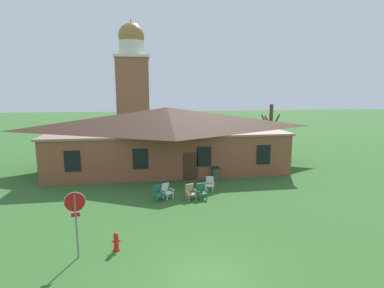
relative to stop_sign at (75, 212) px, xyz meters
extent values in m
plane|color=#336028|center=(4.78, -2.18, -1.94)|extent=(200.00, 200.00, 0.00)
cube|color=brown|center=(4.78, 15.06, -0.34)|extent=(18.93, 10.00, 3.20)
cube|color=#926D5E|center=(4.78, 15.06, 1.34)|extent=(19.30, 10.20, 0.16)
pyramid|color=#382319|center=(4.78, 15.06, 2.37)|extent=(19.68, 10.40, 1.89)
cube|color=black|center=(-2.32, 10.03, -0.18)|extent=(1.10, 0.06, 1.50)
cube|color=black|center=(2.41, 10.03, -0.18)|extent=(1.10, 0.06, 1.50)
cube|color=black|center=(7.14, 10.03, -0.18)|extent=(1.10, 0.06, 1.50)
cube|color=black|center=(11.87, 10.03, -0.18)|extent=(1.10, 0.06, 1.50)
cube|color=#422819|center=(6.11, 10.03, -0.89)|extent=(1.10, 0.06, 2.10)
cube|color=#93563D|center=(1.21, 36.15, 3.88)|extent=(4.80, 4.80, 11.64)
cube|color=silver|center=(1.21, 36.15, 9.88)|extent=(5.18, 5.18, 0.36)
cylinder|color=silver|center=(1.21, 36.15, 11.16)|extent=(3.80, 3.80, 2.20)
sphere|color=#9E6B38|center=(1.21, 36.15, 12.94)|extent=(3.88, 3.88, 3.88)
cone|color=#9E6B38|center=(1.21, 36.15, 15.28)|extent=(0.24, 0.24, 1.00)
cylinder|color=slate|center=(0.00, 0.00, -0.61)|extent=(0.07, 0.07, 2.65)
cylinder|color=white|center=(0.00, 0.01, 0.39)|extent=(0.80, 0.13, 0.81)
cylinder|color=#B71414|center=(0.00, -0.01, 0.39)|extent=(0.76, 0.13, 0.76)
cube|color=#B71414|center=(0.00, 0.00, -0.13)|extent=(0.32, 0.07, 0.16)
cube|color=white|center=(0.00, 0.01, -0.13)|extent=(0.34, 0.06, 0.18)
cube|color=#28704C|center=(3.83, 5.83, -1.76)|extent=(0.07, 0.07, 0.36)
cube|color=#28704C|center=(3.41, 5.63, -1.76)|extent=(0.07, 0.07, 0.36)
cube|color=#28704C|center=(3.63, 6.22, -1.76)|extent=(0.07, 0.07, 0.36)
cube|color=#28704C|center=(3.22, 6.02, -1.76)|extent=(0.07, 0.07, 0.36)
cube|color=#28704C|center=(3.52, 5.92, -1.55)|extent=(0.71, 0.70, 0.05)
cube|color=#28704C|center=(3.39, 6.20, -1.25)|extent=(0.54, 0.40, 0.54)
cube|color=#28704C|center=(3.79, 6.03, -1.36)|extent=(0.26, 0.45, 0.03)
cube|color=#28704C|center=(3.86, 5.89, -1.47)|extent=(0.05, 0.05, 0.22)
cube|color=#28704C|center=(3.27, 5.78, -1.36)|extent=(0.26, 0.45, 0.03)
cube|color=#28704C|center=(3.34, 5.63, -1.47)|extent=(0.05, 0.05, 0.22)
cube|color=white|center=(4.40, 6.11, -1.76)|extent=(0.07, 0.07, 0.36)
cube|color=white|center=(4.01, 5.87, -1.76)|extent=(0.07, 0.07, 0.36)
cube|color=white|center=(4.17, 6.49, -1.76)|extent=(0.07, 0.07, 0.36)
cube|color=white|center=(3.78, 6.25, -1.76)|extent=(0.07, 0.07, 0.36)
cube|color=white|center=(4.09, 6.18, -1.55)|extent=(0.73, 0.73, 0.05)
cube|color=white|center=(3.93, 6.45, -1.25)|extent=(0.54, 0.43, 0.54)
cube|color=white|center=(4.35, 6.32, -1.36)|extent=(0.30, 0.43, 0.03)
cube|color=white|center=(4.43, 6.18, -1.47)|extent=(0.05, 0.05, 0.22)
cube|color=white|center=(3.85, 6.01, -1.36)|extent=(0.30, 0.43, 0.03)
cube|color=white|center=(3.94, 5.88, -1.47)|extent=(0.05, 0.05, 0.22)
cube|color=tan|center=(5.75, 5.59, -1.76)|extent=(0.06, 0.06, 0.36)
cube|color=tan|center=(5.30, 5.49, -1.76)|extent=(0.06, 0.06, 0.36)
cube|color=tan|center=(5.65, 6.03, -1.76)|extent=(0.06, 0.06, 0.36)
cube|color=tan|center=(5.20, 5.92, -1.76)|extent=(0.06, 0.06, 0.36)
cube|color=tan|center=(5.48, 5.76, -1.55)|extent=(0.64, 0.63, 0.05)
cube|color=tan|center=(5.41, 6.06, -1.25)|extent=(0.54, 0.30, 0.54)
cube|color=tan|center=(5.76, 5.80, -1.36)|extent=(0.16, 0.47, 0.03)
cube|color=tan|center=(5.80, 5.65, -1.47)|extent=(0.05, 0.05, 0.22)
cube|color=tan|center=(5.20, 5.67, -1.36)|extent=(0.16, 0.47, 0.03)
cube|color=tan|center=(5.23, 5.52, -1.47)|extent=(0.05, 0.05, 0.22)
cube|color=#28704C|center=(6.45, 5.63, -1.76)|extent=(0.06, 0.06, 0.36)
cube|color=#28704C|center=(6.00, 5.54, -1.76)|extent=(0.06, 0.06, 0.36)
cube|color=#28704C|center=(6.35, 6.07, -1.76)|extent=(0.06, 0.06, 0.36)
cube|color=#28704C|center=(5.91, 5.97, -1.76)|extent=(0.06, 0.06, 0.36)
cube|color=#28704C|center=(6.18, 5.80, -1.55)|extent=(0.64, 0.62, 0.05)
cube|color=#28704C|center=(6.11, 6.11, -1.25)|extent=(0.54, 0.30, 0.54)
cube|color=#28704C|center=(6.47, 5.84, -1.36)|extent=(0.16, 0.47, 0.03)
cube|color=#28704C|center=(6.50, 5.69, -1.47)|extent=(0.05, 0.05, 0.22)
cube|color=#28704C|center=(5.90, 5.72, -1.36)|extent=(0.16, 0.47, 0.03)
cube|color=#28704C|center=(5.93, 5.56, -1.47)|extent=(0.05, 0.05, 0.22)
cube|color=silver|center=(7.13, 6.95, -1.76)|extent=(0.06, 0.06, 0.36)
cube|color=silver|center=(6.68, 7.07, -1.76)|extent=(0.06, 0.06, 0.36)
cube|color=silver|center=(7.24, 7.38, -1.76)|extent=(0.06, 0.06, 0.36)
cube|color=silver|center=(6.79, 7.49, -1.76)|extent=(0.06, 0.06, 0.36)
cube|color=silver|center=(6.96, 7.22, -1.55)|extent=(0.66, 0.64, 0.05)
cube|color=silver|center=(7.04, 7.52, -1.25)|extent=(0.54, 0.32, 0.54)
cube|color=silver|center=(7.23, 7.13, -1.36)|extent=(0.18, 0.47, 0.03)
cube|color=silver|center=(7.19, 6.97, -1.47)|extent=(0.05, 0.05, 0.22)
cube|color=silver|center=(6.67, 7.28, -1.36)|extent=(0.18, 0.47, 0.03)
cube|color=silver|center=(6.63, 7.12, -1.47)|extent=(0.05, 0.05, 0.22)
cylinder|color=brown|center=(15.48, 17.06, 0.75)|extent=(0.36, 0.36, 5.38)
cylinder|color=brown|center=(14.90, 17.06, 1.56)|extent=(0.17, 1.26, 0.99)
cylinder|color=brown|center=(16.07, 17.14, 1.73)|extent=(0.33, 1.31, 1.50)
cylinder|color=brown|center=(15.08, 16.88, 1.82)|extent=(0.54, 0.94, 0.67)
cylinder|color=brown|center=(15.04, 17.11, 1.95)|extent=(0.27, 1.00, 0.74)
cylinder|color=brown|center=(14.82, 16.94, 1.56)|extent=(0.42, 1.48, 1.69)
cylinder|color=red|center=(1.45, 0.33, -1.90)|extent=(0.28, 0.28, 0.08)
cylinder|color=red|center=(1.45, 0.33, -1.58)|extent=(0.20, 0.20, 0.55)
sphere|color=red|center=(1.45, 0.33, -1.25)|extent=(0.20, 0.20, 0.20)
cylinder|color=red|center=(1.32, 0.33, -1.53)|extent=(0.10, 0.08, 0.08)
cylinder|color=red|center=(1.58, 0.33, -1.53)|extent=(0.10, 0.08, 0.08)
cylinder|color=#335638|center=(7.99, 9.76, -1.49)|extent=(0.52, 0.52, 0.90)
cylinder|color=black|center=(7.99, 9.76, -1.00)|extent=(0.56, 0.56, 0.08)
camera|label=1|loc=(2.73, -11.66, 4.56)|focal=28.07mm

